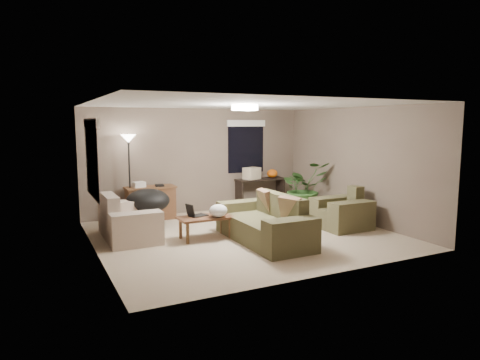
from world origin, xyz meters
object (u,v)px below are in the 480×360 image
armchair (342,214)px  houseplant (304,193)px  coffee_table (205,220)px  console_table (260,191)px  main_sofa (266,225)px  papasan_chair (148,205)px  cat_scratching_post (343,212)px  desk (151,203)px  floor_lamp (129,149)px  loveseat (127,222)px

armchair → houseplant: (0.11, 1.53, 0.19)m
coffee_table → houseplant: size_ratio=0.80×
console_table → armchair: bearing=-80.2°
main_sofa → armchair: same height
console_table → papasan_chair: 3.20m
coffee_table → cat_scratching_post: 3.22m
armchair → papasan_chair: (-3.56, 1.88, 0.17)m
desk → floor_lamp: (-0.44, 0.04, 1.22)m
loveseat → floor_lamp: floor_lamp is taller
console_table → floor_lamp: floor_lamp is taller
armchair → floor_lamp: 4.74m
armchair → houseplant: bearing=86.0°
loveseat → cat_scratching_post: (4.52, -0.75, -0.08)m
coffee_table → papasan_chair: 1.58m
houseplant → cat_scratching_post: (0.27, -1.12, -0.27)m
console_table → cat_scratching_post: bearing=-69.5°
coffee_table → floor_lamp: bearing=114.4°
armchair → console_table: (-0.46, 2.64, 0.14)m
loveseat → armchair: (4.14, -1.16, 0.00)m
loveseat → floor_lamp: 1.94m
main_sofa → loveseat: 2.60m
console_table → desk: bearing=-177.5°
floor_lamp → coffee_table: bearing=-65.6°
coffee_table → console_table: 3.22m
papasan_chair → armchair: bearing=-27.8°
main_sofa → floor_lamp: floor_lamp is taller
main_sofa → loveseat: bearing=149.1°
desk → papasan_chair: (-0.22, -0.64, 0.09)m
cat_scratching_post → houseplant: bearing=103.7°
coffee_table → desk: 2.10m
loveseat → houseplant: houseplant is taller
loveseat → armchair: bearing=-15.6°
floor_lamp → houseplant: size_ratio=1.52×
coffee_table → desk: size_ratio=0.91×
armchair → coffee_table: armchair is taller
desk → main_sofa: bearing=-62.0°
armchair → desk: (-3.34, 2.52, 0.08)m
loveseat → cat_scratching_post: 4.58m
loveseat → cat_scratching_post: size_ratio=3.20×
coffee_table → cat_scratching_post: bearing=-1.3°
main_sofa → houseplant: bearing=40.2°
desk → console_table: bearing=2.5°
loveseat → desk: bearing=59.5°
houseplant → cat_scratching_post: bearing=-76.3°
coffee_table → console_table: console_table is taller
loveseat → desk: size_ratio=1.45×
main_sofa → houseplant: 2.65m
main_sofa → cat_scratching_post: main_sofa is taller
console_table → cat_scratching_post: 2.40m
console_table → floor_lamp: size_ratio=0.68×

